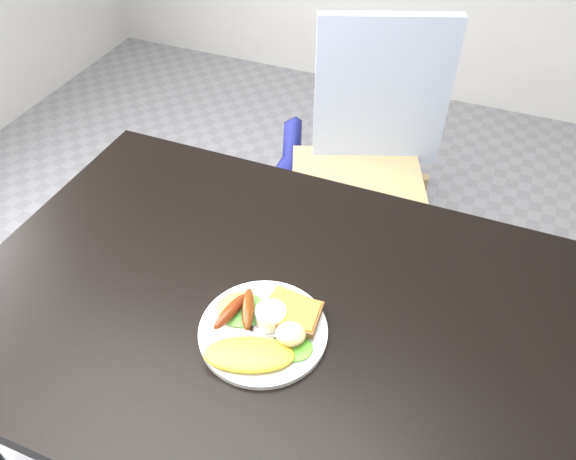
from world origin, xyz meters
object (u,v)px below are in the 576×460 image
Objects in this scene: person at (254,119)px; dining_chair at (357,191)px; dining_table at (275,311)px; plate at (263,331)px.

dining_chair is at bearing -130.12° from person.
person is (-0.24, 0.45, 0.11)m from dining_table.
person reaches higher than dining_table.
dining_table is 0.52m from person.
plate is (0.25, -0.52, -0.08)m from person.
plate is at bearing -107.43° from dining_chair.
plate is (0.01, -0.07, 0.03)m from dining_table.
dining_chair is at bearing 92.92° from plate.
dining_chair is 0.87m from plate.
dining_table reaches higher than dining_chair.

